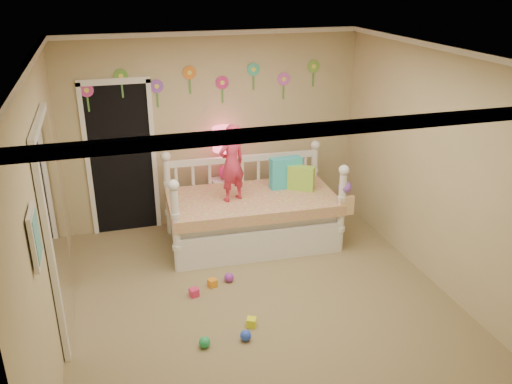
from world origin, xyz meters
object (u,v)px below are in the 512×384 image
object	(u,v)px
daybed	(252,201)
child	(232,163)
table_lamp	(225,146)
nightstand	(226,201)

from	to	relation	value
daybed	child	bearing A→B (deg)	-167.12
daybed	table_lamp	bearing A→B (deg)	108.30
nightstand	table_lamp	size ratio (longest dim) A/B	0.89
daybed	child	distance (m)	0.61
child	nightstand	distance (m)	1.07
table_lamp	nightstand	bearing A→B (deg)	0.00
daybed	nightstand	size ratio (longest dim) A/B	3.31
child	table_lamp	size ratio (longest dim) A/B	1.33
child	table_lamp	world-z (taller)	child
daybed	table_lamp	xyz separation A→B (m)	(-0.18, 0.65, 0.55)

